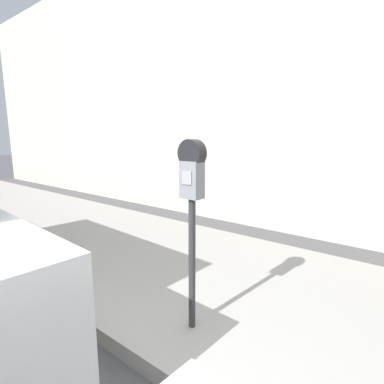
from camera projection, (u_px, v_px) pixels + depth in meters
The scene contains 3 objects.
sidewalk at pixel (262, 297), 3.03m from camera, with size 24.00×2.80×0.15m.
building_facade at pixel (344, 55), 4.46m from camera, with size 24.00×0.30×5.74m.
parking_meter at pixel (192, 195), 2.25m from camera, with size 0.21×0.12×1.51m.
Camera 1 is at (1.17, -0.43, 1.67)m, focal length 28.00 mm.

